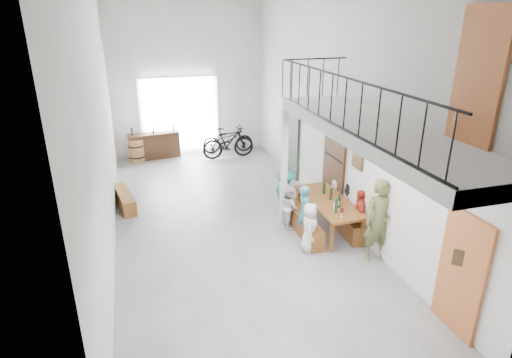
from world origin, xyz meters
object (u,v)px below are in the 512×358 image
object	(u,v)px
tasting_table	(329,204)
side_bench	(125,200)
host_standing	(380,221)
bicycle_near	(228,140)
bench_inner	(303,223)
oak_barrel	(136,151)
serving_counter	(155,146)

from	to	relation	value
tasting_table	side_bench	world-z (taller)	tasting_table
host_standing	bicycle_near	distance (m)	8.31
bench_inner	oak_barrel	distance (m)	7.43
side_bench	oak_barrel	world-z (taller)	oak_barrel
serving_counter	host_standing	xyz separation A→B (m)	(4.04, -8.29, 0.44)
host_standing	bicycle_near	bearing A→B (deg)	106.21
side_bench	oak_barrel	size ratio (longest dim) A/B	1.92
serving_counter	bicycle_near	size ratio (longest dim) A/B	0.93
host_standing	oak_barrel	bearing A→B (deg)	127.04
serving_counter	bicycle_near	world-z (taller)	bicycle_near
bicycle_near	serving_counter	bearing A→B (deg)	91.21
serving_counter	bench_inner	bearing A→B (deg)	-73.82
tasting_table	serving_counter	xyz separation A→B (m)	(-3.61, 6.80, -0.24)
tasting_table	oak_barrel	bearing A→B (deg)	122.28
tasting_table	side_bench	distance (m)	5.48
tasting_table	bench_inner	xyz separation A→B (m)	(-0.61, 0.08, -0.47)
oak_barrel	host_standing	size ratio (longest dim) A/B	0.44
serving_counter	bicycle_near	bearing A→B (deg)	-9.86
bicycle_near	bench_inner	bearing A→B (deg)	-174.04
tasting_table	serving_counter	size ratio (longest dim) A/B	1.27
oak_barrel	host_standing	world-z (taller)	host_standing
oak_barrel	side_bench	bearing A→B (deg)	-96.71
side_bench	bicycle_near	xyz separation A→B (m)	(3.77, 3.93, 0.28)
bench_inner	bicycle_near	bearing A→B (deg)	95.67
bench_inner	side_bench	world-z (taller)	bench_inner
tasting_table	serving_counter	bearing A→B (deg)	117.23
tasting_table	host_standing	xyz separation A→B (m)	(0.43, -1.49, 0.20)
bench_inner	serving_counter	bearing A→B (deg)	116.96
tasting_table	side_bench	xyz separation A→B (m)	(-4.70, 2.77, -0.49)
oak_barrel	serving_counter	world-z (taller)	serving_counter
host_standing	tasting_table	bearing A→B (deg)	113.04
side_bench	bicycle_near	distance (m)	5.46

